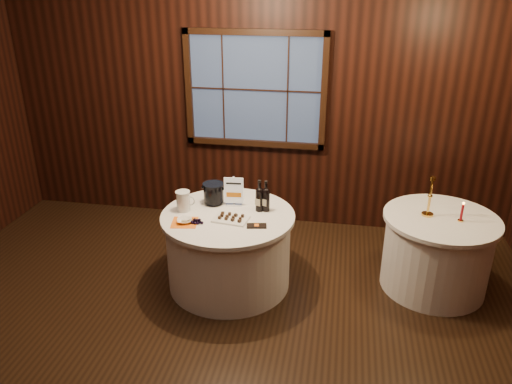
% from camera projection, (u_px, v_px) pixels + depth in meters
% --- Properties ---
extents(ground, '(6.00, 6.00, 0.00)m').
position_uv_depth(ground, '(203.00, 349.00, 4.15)').
color(ground, black).
rests_on(ground, ground).
extents(back_wall, '(6.00, 0.10, 3.00)m').
position_uv_depth(back_wall, '(255.00, 98.00, 5.77)').
color(back_wall, black).
rests_on(back_wall, ground).
extents(main_table, '(1.28, 1.28, 0.77)m').
position_uv_depth(main_table, '(229.00, 249.00, 4.90)').
color(main_table, white).
rests_on(main_table, ground).
extents(side_table, '(1.08, 1.08, 0.77)m').
position_uv_depth(side_table, '(436.00, 252.00, 4.85)').
color(side_table, white).
rests_on(side_table, ground).
extents(sign_stand, '(0.19, 0.10, 0.31)m').
position_uv_depth(sign_stand, '(234.00, 195.00, 4.89)').
color(sign_stand, silver).
rests_on(sign_stand, main_table).
extents(port_bottle_left, '(0.08, 0.09, 0.32)m').
position_uv_depth(port_bottle_left, '(259.00, 198.00, 4.76)').
color(port_bottle_left, black).
rests_on(port_bottle_left, main_table).
extents(port_bottle_right, '(0.07, 0.09, 0.31)m').
position_uv_depth(port_bottle_right, '(266.00, 198.00, 4.76)').
color(port_bottle_right, black).
rests_on(port_bottle_right, main_table).
extents(ice_bucket, '(0.21, 0.21, 0.22)m').
position_uv_depth(ice_bucket, '(214.00, 193.00, 4.92)').
color(ice_bucket, black).
rests_on(ice_bucket, main_table).
extents(chocolate_plate, '(0.34, 0.25, 0.05)m').
position_uv_depth(chocolate_plate, '(231.00, 218.00, 4.63)').
color(chocolate_plate, white).
rests_on(chocolate_plate, main_table).
extents(chocolate_box, '(0.19, 0.12, 0.01)m').
position_uv_depth(chocolate_box, '(257.00, 226.00, 4.51)').
color(chocolate_box, black).
rests_on(chocolate_box, main_table).
extents(grape_bunch, '(0.18, 0.07, 0.04)m').
position_uv_depth(grape_bunch, '(197.00, 221.00, 4.56)').
color(grape_bunch, black).
rests_on(grape_bunch, main_table).
extents(glass_pitcher, '(0.19, 0.14, 0.20)m').
position_uv_depth(glass_pitcher, '(183.00, 201.00, 4.78)').
color(glass_pitcher, silver).
rests_on(glass_pitcher, main_table).
extents(orange_napkin, '(0.27, 0.27, 0.00)m').
position_uv_depth(orange_napkin, '(185.00, 223.00, 4.58)').
color(orange_napkin, orange).
rests_on(orange_napkin, main_table).
extents(cracker_bowl, '(0.17, 0.17, 0.03)m').
position_uv_depth(cracker_bowl, '(184.00, 221.00, 4.58)').
color(cracker_bowl, white).
rests_on(cracker_bowl, orange_napkin).
extents(brass_candlestick, '(0.11, 0.11, 0.39)m').
position_uv_depth(brass_candlestick, '(429.00, 202.00, 4.67)').
color(brass_candlestick, gold).
rests_on(brass_candlestick, side_table).
extents(red_candle, '(0.05, 0.05, 0.19)m').
position_uv_depth(red_candle, '(462.00, 214.00, 4.58)').
color(red_candle, gold).
rests_on(red_candle, side_table).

